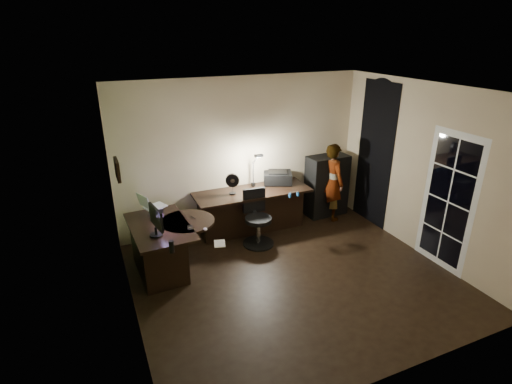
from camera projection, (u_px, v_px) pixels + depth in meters
name	position (u px, v px, depth m)	size (l,w,h in m)	color
floor	(294.00, 278.00, 5.89)	(4.50, 4.00, 0.01)	black
ceiling	(302.00, 91.00, 4.87)	(4.50, 4.00, 0.01)	silver
wall_back	(242.00, 154.00, 7.08)	(4.50, 0.01, 2.70)	#CBB793
wall_front	(403.00, 269.00, 3.68)	(4.50, 0.01, 2.70)	#CBB793
wall_left	(124.00, 223.00, 4.54)	(0.01, 4.00, 2.70)	#CBB793
wall_right	(424.00, 171.00, 6.22)	(0.01, 4.00, 2.70)	#CBB793
green_wall_overlay	(125.00, 223.00, 4.55)	(0.00, 4.00, 2.70)	#4A662B
arched_doorway	(375.00, 155.00, 7.21)	(0.01, 0.90, 2.60)	black
french_door	(448.00, 202.00, 5.86)	(0.02, 0.92, 2.10)	white
framed_picture	(117.00, 170.00, 4.75)	(0.04, 0.30, 0.25)	black
desk_left	(162.00, 249.00, 5.92)	(0.81, 1.32, 0.76)	black
desk_right	(252.00, 211.00, 7.14)	(2.06, 0.72, 0.77)	black
cabinet	(327.00, 185.00, 7.73)	(0.79, 0.40, 1.19)	black
laptop_stand	(155.00, 210.00, 6.15)	(0.24, 0.20, 0.10)	silver
laptop	(154.00, 200.00, 6.08)	(0.34, 0.32, 0.23)	silver
monitor	(155.00, 226.00, 5.44)	(0.09, 0.45, 0.30)	black
mouse	(205.00, 229.00, 5.63)	(0.06, 0.08, 0.03)	silver
phone	(190.00, 228.00, 5.69)	(0.07, 0.14, 0.01)	black
pen	(193.00, 217.00, 6.01)	(0.01, 0.13, 0.01)	black
speaker	(172.00, 247.00, 5.04)	(0.06, 0.06, 0.17)	black
notepad	(220.00, 244.00, 5.27)	(0.14, 0.20, 0.01)	silver
desk_fan	(232.00, 184.00, 6.80)	(0.23, 0.13, 0.36)	black
headphones	(294.00, 194.00, 6.72)	(0.19, 0.08, 0.09)	#185095
printer	(278.00, 177.00, 7.31)	(0.50, 0.39, 0.22)	black
desk_lamp	(253.00, 167.00, 7.07)	(0.17, 0.32, 0.70)	black
office_chair	(258.00, 219.00, 6.63)	(0.53, 0.53, 0.95)	black
person	(332.00, 182.00, 7.50)	(0.53, 0.35, 1.48)	#D8A88C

